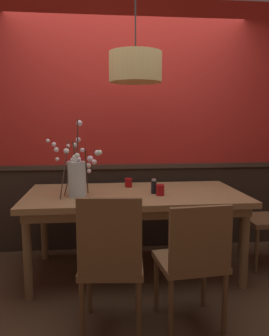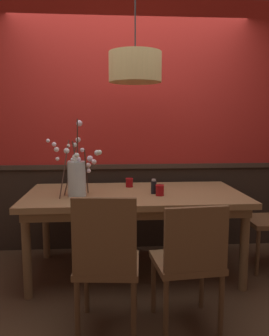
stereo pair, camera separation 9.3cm
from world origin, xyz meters
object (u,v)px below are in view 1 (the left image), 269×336
Objects in this scene: chair_far_side_right at (149,198)px; chair_near_side_right at (193,258)px; vase_with_blossoms at (77,176)px; chair_far_side_left at (100,198)px; candle_holder_nearer_edge at (160,190)px; candle_holder_nearer_center at (129,183)px; chair_near_side_left at (111,259)px; pendant_lamp at (136,67)px; dining_table at (134,201)px; condiment_bottle at (154,187)px.

chair_far_side_right is 1.84m from chair_near_side_right.
chair_far_side_right is 1.30× the size of vase_with_blossoms.
chair_far_side_left is 1.39× the size of vase_with_blossoms.
chair_far_side_right is 1.12m from candle_holder_nearer_edge.
chair_near_side_right is 1.94m from chair_far_side_left.
candle_holder_nearer_edge is at bearing -3.90° from vase_with_blossoms.
chair_far_side_right is 9.06× the size of candle_holder_nearer_edge.
chair_far_side_left is (-0.59, -0.00, 0.02)m from chair_far_side_right.
candle_holder_nearer_center is (0.48, 0.35, -0.13)m from vase_with_blossoms.
chair_near_side_right is at bearing -45.06° from vase_with_blossoms.
candle_holder_nearer_center is at bearing 79.46° from chair_near_side_left.
chair_near_side_right reaches higher than candle_holder_nearer_edge.
candle_holder_nearer_center is 1.11m from pendant_lamp.
candle_holder_nearer_edge is (0.53, -1.07, 0.30)m from chair_far_side_left.
dining_table is 0.29m from candle_holder_nearer_edge.
chair_far_side_right reaches higher than candle_holder_nearer_edge.
candle_holder_nearer_edge is 0.10× the size of pendant_lamp.
chair_near_side_left is 1.01m from condiment_bottle.
pendant_lamp is at bearing -172.97° from condiment_bottle.
chair_far_side_left reaches higher than chair_far_side_right.
dining_table is at bearing -71.11° from chair_far_side_left.
chair_near_side_left is 7.26× the size of condiment_bottle.
chair_near_side_left is 1.03× the size of pendant_lamp.
vase_with_blossoms is 7.55× the size of candle_holder_nearer_center.
candle_holder_nearer_center is at bearing 36.57° from vase_with_blossoms.
chair_near_side_left reaches higher than candle_holder_nearer_center.
chair_far_side_left reaches higher than candle_holder_nearer_center.
chair_near_side_right is at bearing -81.18° from condiment_bottle.
vase_with_blossoms reaches higher than condiment_bottle.
dining_table is 0.98m from chair_near_side_right.
condiment_bottle is at bearing 3.25° from vase_with_blossoms.
chair_far_side_left is (-0.06, 1.85, -0.02)m from chair_near_side_left.
vase_with_blossoms is 0.71× the size of pendant_lamp.
chair_far_side_left is 1.14m from condiment_bottle.
pendant_lamp reaches higher than chair_near_side_left.
candle_holder_nearer_center is at bearing 121.24° from candle_holder_nearer_edge.
condiment_bottle is at bearing 64.05° from chair_near_side_left.
candle_holder_nearer_center is (0.22, 1.18, 0.28)m from chair_near_side_left.
chair_far_side_right is at bearing 84.25° from condiment_bottle.
pendant_lamp is at bearing 162.36° from candle_holder_nearer_edge.
chair_far_side_left is at bearing 108.89° from dining_table.
dining_table is 2.11× the size of chair_far_side_left.
candle_holder_nearer_edge is 0.72× the size of condiment_bottle.
candle_holder_nearer_edge reaches higher than candle_holder_nearer_center.
dining_table is 0.97m from chair_near_side_left.
chair_near_side_left is at bearing -105.27° from dining_table.
condiment_bottle is at bearing -95.75° from chair_far_side_right.
chair_near_side_left reaches higher than chair_near_side_right.
condiment_bottle is at bearing 98.82° from chair_near_side_right.
vase_with_blossoms is at bearing 176.10° from candle_holder_nearer_edge.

